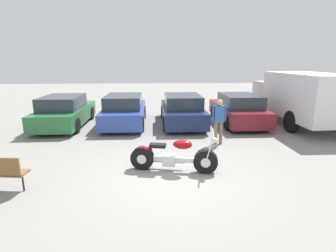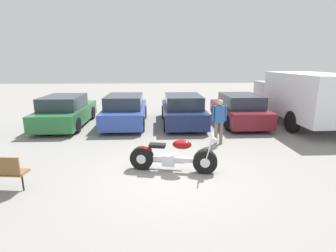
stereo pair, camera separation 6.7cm
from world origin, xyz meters
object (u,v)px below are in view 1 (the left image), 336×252
object	(u,v)px
parked_car_green	(65,112)
parked_car_maroon	(238,110)
parked_car_blue	(125,111)
delivery_truck	(301,96)
motorcycle	(172,157)
parked_car_navy	(182,110)
person_standing	(219,118)

from	to	relation	value
parked_car_green	parked_car_maroon	xyz separation A→B (m)	(8.23, 0.08, 0.00)
parked_car_blue	delivery_truck	distance (m)	8.34
motorcycle	parked_car_navy	xyz separation A→B (m)	(0.87, 5.54, 0.26)
person_standing	parked_car_green	bearing A→B (deg)	153.98
motorcycle	parked_car_maroon	distance (m)	6.64
motorcycle	parked_car_blue	xyz separation A→B (m)	(-1.87, 5.62, 0.26)
delivery_truck	person_standing	xyz separation A→B (m)	(-4.57, -2.77, -0.40)
delivery_truck	person_standing	world-z (taller)	delivery_truck
delivery_truck	person_standing	distance (m)	5.36
parked_car_navy	parked_car_blue	bearing A→B (deg)	178.25
motorcycle	parked_car_green	world-z (taller)	parked_car_green
parked_car_navy	parked_car_maroon	distance (m)	2.74
parked_car_green	parked_car_maroon	size ratio (longest dim) A/B	1.00
parked_car_maroon	person_standing	world-z (taller)	person_standing
parked_car_maroon	parked_car_green	bearing A→B (deg)	-179.45
parked_car_navy	delivery_truck	bearing A→B (deg)	-4.51
parked_car_navy	delivery_truck	world-z (taller)	delivery_truck
delivery_truck	parked_car_maroon	bearing A→B (deg)	170.59
parked_car_green	delivery_truck	bearing A→B (deg)	-2.01
motorcycle	parked_car_green	xyz separation A→B (m)	(-4.61, 5.48, 0.26)
motorcycle	parked_car_green	size ratio (longest dim) A/B	0.54
parked_car_green	delivery_truck	xyz separation A→B (m)	(11.04, -0.39, 0.71)
parked_car_green	person_standing	bearing A→B (deg)	-26.02
parked_car_navy	delivery_truck	xyz separation A→B (m)	(5.55, -0.44, 0.71)
motorcycle	parked_car_navy	bearing A→B (deg)	81.02
parked_car_blue	parked_car_maroon	distance (m)	5.49
parked_car_navy	person_standing	xyz separation A→B (m)	(0.98, -3.21, 0.30)
motorcycle	delivery_truck	world-z (taller)	delivery_truck
parked_car_blue	parked_car_maroon	world-z (taller)	same
parked_car_maroon	person_standing	xyz separation A→B (m)	(-1.76, -3.23, 0.30)
person_standing	motorcycle	bearing A→B (deg)	-128.50
parked_car_navy	parked_car_green	bearing A→B (deg)	-179.46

